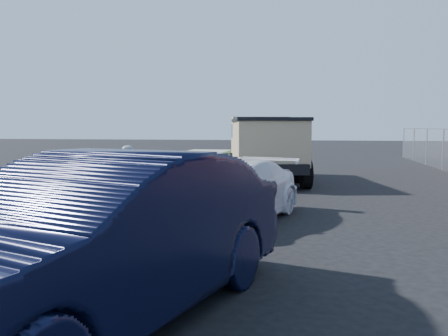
% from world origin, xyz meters
% --- Properties ---
extents(ground, '(120.00, 120.00, 0.00)m').
position_xyz_m(ground, '(0.00, 0.00, 0.00)').
color(ground, black).
rests_on(ground, ground).
extents(streetside, '(6.12, 50.00, 0.15)m').
position_xyz_m(streetside, '(-5.57, 2.00, 0.07)').
color(streetside, gray).
rests_on(streetside, ground).
extents(parking_meter, '(0.23, 0.19, 1.40)m').
position_xyz_m(parking_meter, '(-2.81, -0.82, 1.15)').
color(parking_meter, '#3F4247').
rests_on(parking_meter, ground).
extents(white_wagon, '(2.76, 4.45, 1.20)m').
position_xyz_m(white_wagon, '(-1.09, 0.38, 0.60)').
color(white_wagon, white).
rests_on(white_wagon, ground).
extents(navy_sedan, '(3.00, 5.21, 1.62)m').
position_xyz_m(navy_sedan, '(-1.51, -4.74, 0.81)').
color(navy_sedan, black).
rests_on(navy_sedan, ground).
extents(dump_truck, '(3.30, 6.05, 2.25)m').
position_xyz_m(dump_truck, '(-1.22, 7.73, 1.27)').
color(dump_truck, black).
rests_on(dump_truck, ground).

